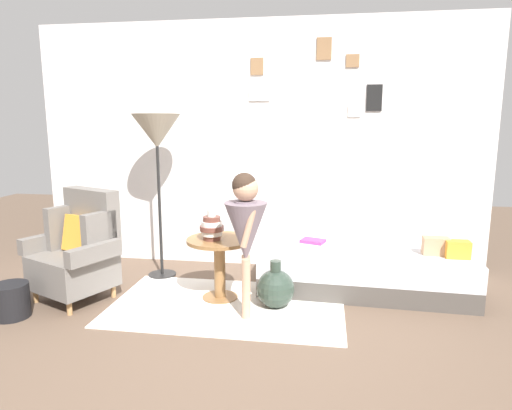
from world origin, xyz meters
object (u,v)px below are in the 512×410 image
(side_table, at_px, (220,256))
(demijohn_near, at_px, (275,288))
(floor_lamp, at_px, (157,135))
(person_child, at_px, (246,226))
(book_on_daybed, at_px, (313,241))
(daybed, at_px, (364,270))
(armchair, at_px, (79,250))
(magazine_basket, at_px, (11,301))
(vase_striped, at_px, (212,227))

(side_table, relative_size, demijohn_near, 1.40)
(floor_lamp, height_order, demijohn_near, floor_lamp)
(person_child, distance_m, demijohn_near, 0.67)
(demijohn_near, bearing_deg, book_on_daybed, 66.68)
(daybed, relative_size, person_child, 1.65)
(armchair, relative_size, floor_lamp, 0.59)
(floor_lamp, bearing_deg, magazine_basket, -126.39)
(vase_striped, height_order, floor_lamp, floor_lamp)
(armchair, height_order, person_child, person_child)
(side_table, xyz_separation_m, magazine_basket, (-1.57, -0.64, -0.26))
(vase_striped, height_order, magazine_basket, vase_striped)
(armchair, relative_size, magazine_basket, 3.46)
(side_table, height_order, book_on_daybed, side_table)
(armchair, xyz_separation_m, demijohn_near, (1.75, 0.05, -0.27))
(floor_lamp, bearing_deg, book_on_daybed, 2.26)
(person_child, distance_m, book_on_daybed, 1.09)
(demijohn_near, bearing_deg, magazine_basket, -165.78)
(book_on_daybed, height_order, magazine_basket, book_on_daybed)
(side_table, bearing_deg, book_on_daybed, 35.16)
(magazine_basket, bearing_deg, armchair, 55.18)
(vase_striped, bearing_deg, book_on_daybed, 35.50)
(armchair, bearing_deg, vase_striped, 5.53)
(vase_striped, bearing_deg, demijohn_near, -6.59)
(book_on_daybed, bearing_deg, floor_lamp, -177.74)
(book_on_daybed, bearing_deg, vase_striped, -144.50)
(armchair, distance_m, book_on_daybed, 2.17)
(armchair, xyz_separation_m, person_child, (1.54, -0.17, 0.32))
(floor_lamp, bearing_deg, armchair, -127.48)
(side_table, distance_m, floor_lamp, 1.36)
(floor_lamp, height_order, magazine_basket, floor_lamp)
(daybed, bearing_deg, vase_striped, -161.32)
(person_child, distance_m, magazine_basket, 1.99)
(armchair, distance_m, magazine_basket, 0.66)
(person_child, bearing_deg, demijohn_near, 46.05)
(armchair, height_order, daybed, armchair)
(floor_lamp, distance_m, book_on_daybed, 1.84)
(person_child, height_order, demijohn_near, person_child)
(person_child, bearing_deg, magazine_basket, -170.71)
(side_table, xyz_separation_m, floor_lamp, (-0.73, 0.50, 1.03))
(floor_lamp, bearing_deg, side_table, -34.54)
(demijohn_near, relative_size, magazine_basket, 1.47)
(floor_lamp, xyz_separation_m, person_child, (1.03, -0.84, -0.67))
(daybed, bearing_deg, magazine_basket, -159.90)
(daybed, xyz_separation_m, vase_striped, (-1.34, -0.45, 0.46))
(vase_striped, distance_m, demijohn_near, 0.75)
(armchair, relative_size, book_on_daybed, 4.41)
(demijohn_near, xyz_separation_m, magazine_basket, (-2.09, -0.53, -0.03))
(floor_lamp, bearing_deg, daybed, -2.73)
(book_on_daybed, relative_size, demijohn_near, 0.54)
(book_on_daybed, bearing_deg, magazine_basket, -153.14)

